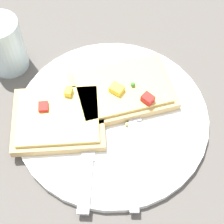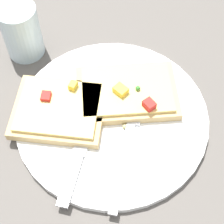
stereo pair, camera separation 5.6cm
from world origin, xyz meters
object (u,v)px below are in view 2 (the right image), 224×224
pizza_slice_main (127,92)px  pizza_slice_corner (59,110)px  drinking_glass (21,31)px  plate (112,117)px  fork (129,133)px  knife (80,151)px

pizza_slice_main → pizza_slice_corner: (-0.04, -0.10, -0.00)m
pizza_slice_corner → drinking_glass: drinking_glass is taller
plate → fork: size_ratio=1.56×
plate → pizza_slice_main: pizza_slice_main is taller
fork → plate: bearing=50.3°
plate → fork: fork is taller
fork → knife: size_ratio=1.08×
fork → knife: bearing=123.8°
plate → fork: bearing=-2.2°
drinking_glass → knife: bearing=-14.1°
drinking_glass → pizza_slice_main: bearing=17.7°
knife → pizza_slice_corner: size_ratio=1.01×
pizza_slice_main → drinking_glass: 0.20m
pizza_slice_main → drinking_glass: drinking_glass is taller
knife → drinking_glass: size_ratio=1.84×
knife → drinking_glass: bearing=40.7°
plate → pizza_slice_corner: 0.08m
plate → drinking_glass: drinking_glass is taller
plate → knife: size_ratio=1.68×
fork → pizza_slice_main: 0.07m
plate → pizza_slice_corner: bearing=-134.4°
fork → drinking_glass: (-0.25, -0.02, 0.03)m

